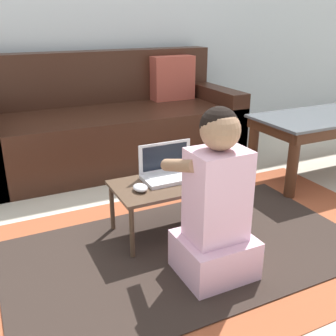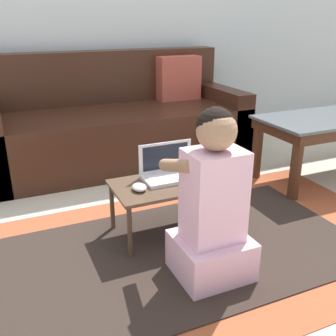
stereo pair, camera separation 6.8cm
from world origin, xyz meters
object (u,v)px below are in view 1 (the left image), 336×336
Objects in this scene: couch at (112,125)px; laptop at (170,172)px; coffee_table at (332,124)px; computer_mouse at (140,188)px; laptop_desk at (169,188)px; person_seated at (216,207)px.

laptop is at bearing -93.19° from couch.
coffee_table is 12.71× the size of computer_mouse.
coffee_table is at bearing 10.07° from laptop_desk.
laptop_desk is 6.39× the size of computer_mouse.
computer_mouse is at bearing 116.14° from person_seated.
computer_mouse is 0.12× the size of person_seated.
laptop is at bearing -171.84° from coffee_table.
person_seated is at bearing -154.45° from coffee_table.
couch is 1.64m from person_seated.
laptop is 0.47m from person_seated.
person_seated is at bearing -87.42° from laptop_desk.
computer_mouse is at bearing -170.67° from laptop_desk.
coffee_table is at bearing 25.55° from person_seated.
person_seated is (-1.39, -0.66, -0.05)m from coffee_table.
computer_mouse is (-0.27, -1.25, 0.02)m from couch.
coffee_table is 1.60m from computer_mouse.
couch reaches higher than computer_mouse.
person_seated reaches higher than computer_mouse.
laptop is at bearing 21.75° from computer_mouse.
person_seated is at bearing -91.66° from laptop.
laptop_desk is (-0.10, -1.22, -0.03)m from couch.
coffee_table is 1.54m from person_seated.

